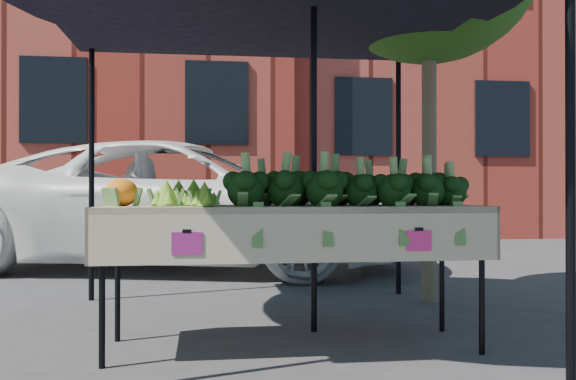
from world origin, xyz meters
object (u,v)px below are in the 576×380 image
object	(u,v)px
table	(292,276)
canopy	(264,138)
street_tree	(429,91)
vehicle	(185,41)

from	to	relation	value
table	canopy	xyz separation A→B (m)	(-0.13, 0.51, 0.92)
table	street_tree	distance (m)	2.52
table	street_tree	xyz separation A→B (m)	(1.45, 1.47, 1.45)
canopy	vehicle	bearing A→B (deg)	100.29
vehicle	street_tree	bearing A→B (deg)	-126.08
canopy	vehicle	distance (m)	4.20
canopy	vehicle	size ratio (longest dim) A/B	0.53
canopy	street_tree	xyz separation A→B (m)	(1.58, 0.96, 0.53)
table	street_tree	bearing A→B (deg)	45.51
vehicle	street_tree	size ratio (longest dim) A/B	1.57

